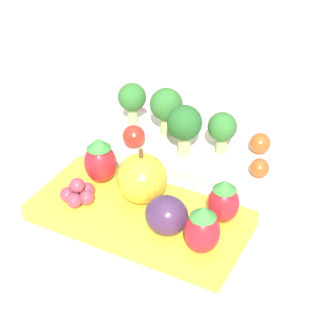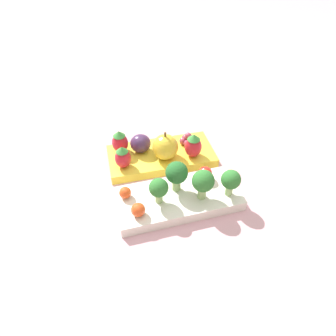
{
  "view_description": "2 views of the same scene",
  "coord_description": "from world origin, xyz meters",
  "px_view_note": "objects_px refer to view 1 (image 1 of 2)",
  "views": [
    {
      "loc": [
        0.25,
        -0.42,
        0.38
      ],
      "look_at": [
        -0.0,
        -0.0,
        0.03
      ],
      "focal_mm": 60.0,
      "sensor_mm": 36.0,
      "label": 1
    },
    {
      "loc": [
        0.07,
        0.41,
        0.41
      ],
      "look_at": [
        -0.0,
        -0.0,
        0.03
      ],
      "focal_mm": 32.0,
      "sensor_mm": 36.0,
      "label": 2
    }
  ],
  "objects_px": {
    "strawberry_0": "(100,160)",
    "broccoli_floret_1": "(184,124)",
    "cherry_tomato_1": "(260,168)",
    "plum": "(167,215)",
    "broccoli_floret_0": "(132,99)",
    "cherry_tomato_0": "(260,143)",
    "strawberry_2": "(224,201)",
    "broccoli_floret_3": "(166,106)",
    "bento_box_savoury": "(189,154)",
    "apple": "(142,178)",
    "bento_box_fruit": "(143,217)",
    "cherry_tomato_2": "(134,136)",
    "strawberry_1": "(202,229)",
    "grape_cluster": "(78,193)",
    "broccoli_floret_2": "(222,128)"
  },
  "relations": [
    {
      "from": "cherry_tomato_2",
      "to": "strawberry_1",
      "type": "relative_size",
      "value": 0.53
    },
    {
      "from": "broccoli_floret_2",
      "to": "apple",
      "type": "relative_size",
      "value": 0.83
    },
    {
      "from": "broccoli_floret_3",
      "to": "cherry_tomato_2",
      "type": "distance_m",
      "value": 0.05
    },
    {
      "from": "broccoli_floret_3",
      "to": "strawberry_0",
      "type": "xyz_separation_m",
      "value": [
        -0.01,
        -0.12,
        -0.01
      ]
    },
    {
      "from": "cherry_tomato_0",
      "to": "cherry_tomato_1",
      "type": "bearing_deg",
      "value": -66.46
    },
    {
      "from": "apple",
      "to": "grape_cluster",
      "type": "relative_size",
      "value": 1.68
    },
    {
      "from": "strawberry_1",
      "to": "broccoli_floret_1",
      "type": "bearing_deg",
      "value": 126.13
    },
    {
      "from": "broccoli_floret_0",
      "to": "strawberry_0",
      "type": "distance_m",
      "value": 0.12
    },
    {
      "from": "broccoli_floret_1",
      "to": "grape_cluster",
      "type": "relative_size",
      "value": 1.67
    },
    {
      "from": "strawberry_0",
      "to": "broccoli_floret_1",
      "type": "bearing_deg",
      "value": 60.27
    },
    {
      "from": "cherry_tomato_2",
      "to": "cherry_tomato_1",
      "type": "bearing_deg",
      "value": 8.22
    },
    {
      "from": "broccoli_floret_1",
      "to": "broccoli_floret_3",
      "type": "xyz_separation_m",
      "value": [
        -0.04,
        0.03,
        -0.0
      ]
    },
    {
      "from": "broccoli_floret_3",
      "to": "strawberry_2",
      "type": "xyz_separation_m",
      "value": [
        0.13,
        -0.11,
        -0.02
      ]
    },
    {
      "from": "cherry_tomato_0",
      "to": "strawberry_2",
      "type": "bearing_deg",
      "value": -82.26
    },
    {
      "from": "broccoli_floret_2",
      "to": "bento_box_savoury",
      "type": "bearing_deg",
      "value": -165.51
    },
    {
      "from": "broccoli_floret_0",
      "to": "plum",
      "type": "xyz_separation_m",
      "value": [
        0.14,
        -0.15,
        -0.02
      ]
    },
    {
      "from": "apple",
      "to": "strawberry_1",
      "type": "bearing_deg",
      "value": -21.07
    },
    {
      "from": "grape_cluster",
      "to": "bento_box_fruit",
      "type": "bearing_deg",
      "value": 18.0
    },
    {
      "from": "bento_box_fruit",
      "to": "broccoli_floret_1",
      "type": "height_order",
      "value": "broccoli_floret_1"
    },
    {
      "from": "bento_box_savoury",
      "to": "broccoli_floret_2",
      "type": "bearing_deg",
      "value": 14.49
    },
    {
      "from": "apple",
      "to": "strawberry_2",
      "type": "distance_m",
      "value": 0.09
    },
    {
      "from": "bento_box_savoury",
      "to": "broccoli_floret_0",
      "type": "distance_m",
      "value": 0.1
    },
    {
      "from": "cherry_tomato_0",
      "to": "strawberry_0",
      "type": "distance_m",
      "value": 0.18
    },
    {
      "from": "bento_box_savoury",
      "to": "apple",
      "type": "bearing_deg",
      "value": -86.94
    },
    {
      "from": "broccoli_floret_1",
      "to": "apple",
      "type": "xyz_separation_m",
      "value": [
        0.0,
        -0.09,
        -0.01
      ]
    },
    {
      "from": "apple",
      "to": "strawberry_1",
      "type": "relative_size",
      "value": 1.21
    },
    {
      "from": "bento_box_savoury",
      "to": "cherry_tomato_1",
      "type": "bearing_deg",
      "value": -6.61
    },
    {
      "from": "bento_box_fruit",
      "to": "plum",
      "type": "relative_size",
      "value": 5.3
    },
    {
      "from": "cherry_tomato_0",
      "to": "apple",
      "type": "height_order",
      "value": "apple"
    },
    {
      "from": "broccoli_floret_3",
      "to": "apple",
      "type": "xyz_separation_m",
      "value": [
        0.04,
        -0.12,
        -0.01
      ]
    },
    {
      "from": "cherry_tomato_1",
      "to": "plum",
      "type": "relative_size",
      "value": 0.5
    },
    {
      "from": "broccoli_floret_0",
      "to": "bento_box_savoury",
      "type": "bearing_deg",
      "value": -7.76
    },
    {
      "from": "broccoli_floret_1",
      "to": "strawberry_2",
      "type": "distance_m",
      "value": 0.12
    },
    {
      "from": "broccoli_floret_3",
      "to": "cherry_tomato_1",
      "type": "xyz_separation_m",
      "value": [
        0.13,
        -0.02,
        -0.03
      ]
    },
    {
      "from": "broccoli_floret_1",
      "to": "plum",
      "type": "xyz_separation_m",
      "value": [
        0.05,
        -0.12,
        -0.02
      ]
    },
    {
      "from": "bento_box_fruit",
      "to": "cherry_tomato_2",
      "type": "relative_size",
      "value": 8.46
    },
    {
      "from": "bento_box_fruit",
      "to": "cherry_tomato_1",
      "type": "bearing_deg",
      "value": 55.93
    },
    {
      "from": "bento_box_fruit",
      "to": "grape_cluster",
      "type": "xyz_separation_m",
      "value": [
        -0.06,
        -0.02,
        0.02
      ]
    },
    {
      "from": "strawberry_1",
      "to": "plum",
      "type": "distance_m",
      "value": 0.04
    },
    {
      "from": "bento_box_fruit",
      "to": "broccoli_floret_3",
      "type": "xyz_separation_m",
      "value": [
        -0.06,
        0.13,
        0.05
      ]
    },
    {
      "from": "broccoli_floret_1",
      "to": "cherry_tomato_2",
      "type": "bearing_deg",
      "value": -163.05
    },
    {
      "from": "broccoli_floret_0",
      "to": "broccoli_floret_3",
      "type": "bearing_deg",
      "value": -0.45
    },
    {
      "from": "strawberry_2",
      "to": "grape_cluster",
      "type": "height_order",
      "value": "strawberry_2"
    },
    {
      "from": "broccoli_floret_3",
      "to": "cherry_tomato_0",
      "type": "bearing_deg",
      "value": 10.41
    },
    {
      "from": "broccoli_floret_0",
      "to": "strawberry_2",
      "type": "bearing_deg",
      "value": -30.65
    },
    {
      "from": "broccoli_floret_1",
      "to": "cherry_tomato_2",
      "type": "height_order",
      "value": "broccoli_floret_1"
    },
    {
      "from": "cherry_tomato_0",
      "to": "apple",
      "type": "distance_m",
      "value": 0.16
    },
    {
      "from": "broccoli_floret_0",
      "to": "broccoli_floret_1",
      "type": "distance_m",
      "value": 0.09
    },
    {
      "from": "bento_box_fruit",
      "to": "strawberry_2",
      "type": "distance_m",
      "value": 0.09
    },
    {
      "from": "strawberry_1",
      "to": "plum",
      "type": "xyz_separation_m",
      "value": [
        -0.04,
        0.01,
        -0.01
      ]
    }
  ]
}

